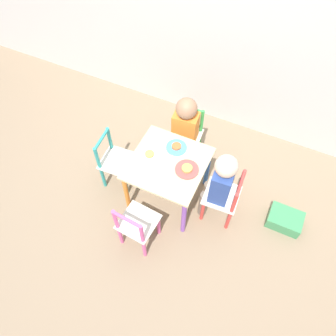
{
  "coord_description": "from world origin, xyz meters",
  "views": [
    {
      "loc": [
        0.59,
        -1.26,
        2.46
      ],
      "look_at": [
        0.0,
        0.0,
        0.41
      ],
      "focal_mm": 35.0,
      "sensor_mm": 36.0,
      "label": 1
    }
  ],
  "objects_px": {
    "chair_green": "(186,136)",
    "child_right": "(220,182)",
    "chair_pink": "(137,226)",
    "storage_bin": "(285,220)",
    "kids_table": "(168,168)",
    "plate_left": "(150,155)",
    "plate_right": "(187,169)",
    "chair_red": "(224,197)",
    "chair_teal": "(115,162)",
    "child_back": "(185,127)",
    "plate_back": "(176,147)"
  },
  "relations": [
    {
      "from": "plate_back",
      "to": "plate_right",
      "type": "bearing_deg",
      "value": -45.0
    },
    {
      "from": "chair_pink",
      "to": "chair_teal",
      "type": "bearing_deg",
      "value": -40.75
    },
    {
      "from": "chair_teal",
      "to": "plate_back",
      "type": "relative_size",
      "value": 3.28
    },
    {
      "from": "chair_pink",
      "to": "chair_red",
      "type": "bearing_deg",
      "value": -131.19
    },
    {
      "from": "plate_right",
      "to": "chair_teal",
      "type": "bearing_deg",
      "value": -176.8
    },
    {
      "from": "chair_green",
      "to": "plate_left",
      "type": "distance_m",
      "value": 0.53
    },
    {
      "from": "storage_bin",
      "to": "chair_red",
      "type": "bearing_deg",
      "value": -165.13
    },
    {
      "from": "child_back",
      "to": "plate_left",
      "type": "xyz_separation_m",
      "value": [
        -0.12,
        -0.4,
        0.05
      ]
    },
    {
      "from": "kids_table",
      "to": "storage_bin",
      "type": "relative_size",
      "value": 2.11
    },
    {
      "from": "chair_red",
      "to": "chair_pink",
      "type": "xyz_separation_m",
      "value": [
        -0.5,
        -0.49,
        0.0
      ]
    },
    {
      "from": "chair_green",
      "to": "chair_pink",
      "type": "distance_m",
      "value": 0.93
    },
    {
      "from": "kids_table",
      "to": "storage_bin",
      "type": "xyz_separation_m",
      "value": [
        0.96,
        0.16,
        -0.35
      ]
    },
    {
      "from": "chair_green",
      "to": "chair_pink",
      "type": "bearing_deg",
      "value": -94.75
    },
    {
      "from": "chair_pink",
      "to": "storage_bin",
      "type": "bearing_deg",
      "value": -143.72
    },
    {
      "from": "plate_right",
      "to": "chair_green",
      "type": "bearing_deg",
      "value": 112.87
    },
    {
      "from": "chair_green",
      "to": "storage_bin",
      "type": "xyz_separation_m",
      "value": [
        1.0,
        -0.3,
        -0.2
      ]
    },
    {
      "from": "chair_red",
      "to": "child_right",
      "type": "relative_size",
      "value": 0.71
    },
    {
      "from": "chair_teal",
      "to": "plate_left",
      "type": "height_order",
      "value": "chair_teal"
    },
    {
      "from": "chair_red",
      "to": "child_back",
      "type": "height_order",
      "value": "child_back"
    },
    {
      "from": "child_right",
      "to": "plate_right",
      "type": "distance_m",
      "value": 0.25
    },
    {
      "from": "kids_table",
      "to": "chair_pink",
      "type": "relative_size",
      "value": 1.05
    },
    {
      "from": "chair_red",
      "to": "chair_pink",
      "type": "relative_size",
      "value": 1.0
    },
    {
      "from": "child_right",
      "to": "storage_bin",
      "type": "bearing_deg",
      "value": 100.28
    },
    {
      "from": "chair_red",
      "to": "chair_teal",
      "type": "bearing_deg",
      "value": -89.56
    },
    {
      "from": "kids_table",
      "to": "chair_teal",
      "type": "relative_size",
      "value": 1.05
    },
    {
      "from": "chair_red",
      "to": "chair_teal",
      "type": "relative_size",
      "value": 1.0
    },
    {
      "from": "chair_red",
      "to": "chair_teal",
      "type": "xyz_separation_m",
      "value": [
        -0.93,
        -0.06,
        0.0
      ]
    },
    {
      "from": "kids_table",
      "to": "plate_left",
      "type": "xyz_separation_m",
      "value": [
        -0.15,
        0.0,
        0.09
      ]
    },
    {
      "from": "plate_right",
      "to": "child_back",
      "type": "bearing_deg",
      "value": 115.26
    },
    {
      "from": "child_right",
      "to": "child_back",
      "type": "bearing_deg",
      "value": -134.06
    },
    {
      "from": "plate_back",
      "to": "storage_bin",
      "type": "xyz_separation_m",
      "value": [
        0.96,
        0.01,
        -0.43
      ]
    },
    {
      "from": "chair_green",
      "to": "child_right",
      "type": "bearing_deg",
      "value": -49.85
    },
    {
      "from": "kids_table",
      "to": "plate_back",
      "type": "distance_m",
      "value": 0.17
    },
    {
      "from": "chair_teal",
      "to": "plate_right",
      "type": "xyz_separation_m",
      "value": [
        0.62,
        0.03,
        0.23
      ]
    },
    {
      "from": "plate_left",
      "to": "child_back",
      "type": "bearing_deg",
      "value": 73.94
    },
    {
      "from": "chair_teal",
      "to": "plate_right",
      "type": "bearing_deg",
      "value": -91.05
    },
    {
      "from": "kids_table",
      "to": "child_back",
      "type": "height_order",
      "value": "child_back"
    },
    {
      "from": "child_right",
      "to": "plate_right",
      "type": "bearing_deg",
      "value": -87.95
    },
    {
      "from": "chair_teal",
      "to": "plate_right",
      "type": "relative_size",
      "value": 3.0
    },
    {
      "from": "storage_bin",
      "to": "child_right",
      "type": "bearing_deg",
      "value": -166.34
    },
    {
      "from": "child_back",
      "to": "plate_left",
      "type": "height_order",
      "value": "child_back"
    },
    {
      "from": "chair_pink",
      "to": "plate_back",
      "type": "bearing_deg",
      "value": -88.95
    },
    {
      "from": "child_right",
      "to": "plate_right",
      "type": "height_order",
      "value": "child_right"
    },
    {
      "from": "chair_green",
      "to": "plate_back",
      "type": "bearing_deg",
      "value": -87.44
    },
    {
      "from": "child_back",
      "to": "child_right",
      "type": "height_order",
      "value": "child_right"
    },
    {
      "from": "chair_red",
      "to": "plate_right",
      "type": "xyz_separation_m",
      "value": [
        -0.31,
        -0.03,
        0.23
      ]
    },
    {
      "from": "child_back",
      "to": "child_right",
      "type": "xyz_separation_m",
      "value": [
        0.44,
        -0.38,
        0.0
      ]
    },
    {
      "from": "chair_teal",
      "to": "chair_pink",
      "type": "xyz_separation_m",
      "value": [
        0.43,
        -0.43,
        0.0
      ]
    },
    {
      "from": "kids_table",
      "to": "child_right",
      "type": "distance_m",
      "value": 0.41
    },
    {
      "from": "kids_table",
      "to": "plate_left",
      "type": "relative_size",
      "value": 3.68
    }
  ]
}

